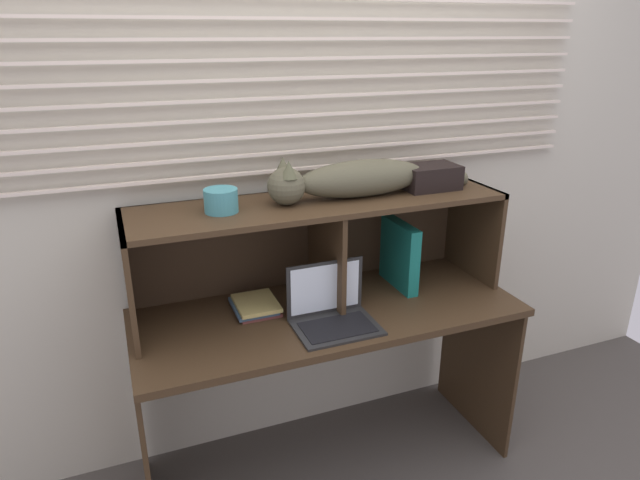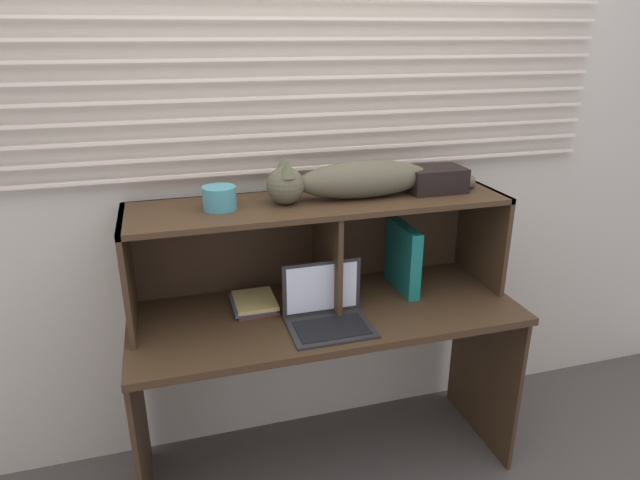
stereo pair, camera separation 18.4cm
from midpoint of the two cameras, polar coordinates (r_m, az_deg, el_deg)
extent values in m
cube|color=beige|center=(2.38, 0.55, 6.70)|extent=(4.40, 0.04, 2.50)
cube|color=beige|center=(2.32, 0.92, 7.45)|extent=(2.64, 0.02, 0.01)
cube|color=beige|center=(2.30, 0.93, 9.20)|extent=(2.64, 0.02, 0.01)
cube|color=beige|center=(2.29, 0.94, 10.98)|extent=(2.64, 0.02, 0.01)
cube|color=beige|center=(2.28, 0.95, 12.78)|extent=(2.64, 0.02, 0.01)
cube|color=beige|center=(2.27, 0.96, 14.60)|extent=(2.64, 0.02, 0.01)
cube|color=beige|center=(2.26, 0.97, 16.43)|extent=(2.64, 0.02, 0.01)
cube|color=beige|center=(2.26, 0.98, 18.26)|extent=(2.64, 0.02, 0.01)
cube|color=beige|center=(2.26, 1.00, 20.11)|extent=(2.64, 0.02, 0.01)
cube|color=beige|center=(2.26, 1.01, 21.95)|extent=(2.64, 0.02, 0.01)
cube|color=#3D2B1A|center=(2.25, 3.08, -7.59)|extent=(1.55, 0.61, 0.03)
cube|color=#3D2B1A|center=(2.36, -15.94, -18.15)|extent=(0.02, 0.55, 0.75)
cube|color=#3D2B1A|center=(2.76, 18.47, -12.19)|extent=(0.02, 0.55, 0.75)
cube|color=#3D2B1A|center=(2.16, 2.44, 3.77)|extent=(1.51, 0.39, 0.02)
cube|color=#3D2B1A|center=(2.13, -16.99, -3.29)|extent=(0.02, 0.39, 0.43)
cube|color=#3D2B1A|center=(2.55, 18.38, 0.58)|extent=(0.02, 0.39, 0.43)
cube|color=#3D2B1A|center=(2.24, 3.01, -1.42)|extent=(0.02, 0.37, 0.41)
cube|color=#3D2B1C|center=(2.40, 0.90, 0.42)|extent=(1.51, 0.01, 0.43)
ellipsoid|color=brown|center=(2.20, 6.95, 6.24)|extent=(0.55, 0.16, 0.15)
sphere|color=brown|center=(2.10, -1.09, 5.64)|extent=(0.15, 0.15, 0.15)
cone|color=#52533A|center=(2.05, -0.84, 7.34)|extent=(0.07, 0.07, 0.07)
cone|color=brown|center=(2.12, -1.37, 7.78)|extent=(0.07, 0.07, 0.07)
cylinder|color=brown|center=(2.38, 15.02, 5.61)|extent=(0.25, 0.06, 0.06)
cube|color=#252525|center=(2.10, 3.63, -9.10)|extent=(0.31, 0.24, 0.01)
cube|color=#252525|center=(2.15, 2.66, -5.00)|extent=(0.31, 0.01, 0.22)
cube|color=white|center=(2.14, 2.69, -5.04)|extent=(0.28, 0.00, 0.19)
cube|color=black|center=(2.09, 3.74, -9.10)|extent=(0.27, 0.17, 0.00)
cube|color=#167065|center=(2.39, 10.76, -1.82)|extent=(0.05, 0.26, 0.29)
cube|color=brown|center=(2.26, -4.40, -6.80)|extent=(0.16, 0.20, 0.01)
cube|color=#3D5B78|center=(2.25, -4.71, -6.58)|extent=(0.16, 0.20, 0.01)
cube|color=tan|center=(2.24, -4.43, -6.31)|extent=(0.16, 0.20, 0.02)
cylinder|color=teal|center=(2.06, -7.86, 4.29)|extent=(0.12, 0.12, 0.09)
cube|color=black|center=(2.35, 14.07, 6.08)|extent=(0.23, 0.16, 0.10)
camera|label=1|loc=(0.09, -87.62, 0.90)|focal=30.93mm
camera|label=2|loc=(0.09, 92.38, -0.90)|focal=30.93mm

